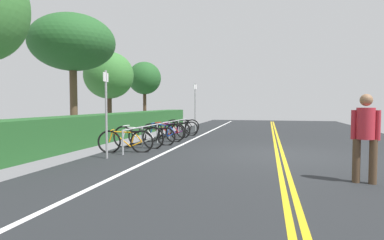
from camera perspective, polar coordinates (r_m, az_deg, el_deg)
ground_plane at (r=9.76m, az=15.31°, el=-6.09°), size 39.53×10.56×0.05m
centre_line_yellow_inner at (r=9.75m, az=15.79°, el=-5.94°), size 35.57×0.10×0.00m
centre_line_yellow_outer at (r=9.75m, az=14.84°, el=-5.93°), size 35.57×0.10×0.00m
bike_lane_stripe_white at (r=10.20m, az=-4.07°, el=-5.45°), size 35.57×0.12×0.00m
bike_rack at (r=12.98m, az=-5.10°, el=-1.20°), size 7.50×0.05×0.73m
bicycle_0 at (r=9.99m, az=-11.66°, el=-3.72°), size 0.57×1.65×0.73m
bicycle_1 at (r=10.92m, az=-9.52°, el=-3.00°), size 0.46×1.86×0.78m
bicycle_2 at (r=11.62m, az=-7.14°, el=-2.84°), size 0.46×1.74×0.70m
bicycle_3 at (r=12.59m, az=-5.21°, el=-2.23°), size 0.46×1.71×0.77m
bicycle_4 at (r=13.46m, az=-4.47°, el=-1.97°), size 0.59×1.76×0.73m
bicycle_5 at (r=14.30m, az=-3.31°, el=-1.74°), size 0.48×1.64×0.70m
bicycle_6 at (r=15.21m, az=-1.93°, el=-1.46°), size 0.46×1.72×0.70m
bicycle_7 at (r=16.04m, az=-1.71°, el=-1.15°), size 0.64×1.63×0.75m
pedestrian at (r=6.77m, az=28.37°, el=-1.91°), size 0.32×0.48×1.66m
sign_post_near at (r=8.96m, az=-14.97°, el=2.41°), size 0.36×0.09×2.38m
sign_post_far at (r=17.49m, az=0.57°, el=3.06°), size 0.36×0.09×2.58m
hedge_backdrop at (r=15.23m, az=-11.62°, el=-0.74°), size 16.45×1.12×1.07m
tree_mid at (r=14.13m, az=-20.39°, el=12.64°), size 3.38×3.38×5.07m
tree_far_right at (r=17.54m, az=-14.53°, el=7.63°), size 2.58×2.58×4.20m
tree_extra at (r=20.80m, az=-8.41°, el=7.30°), size 2.09×2.09×4.14m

